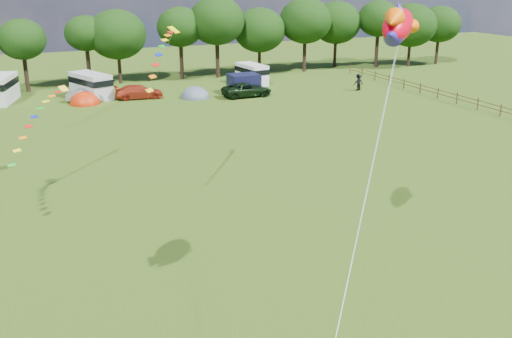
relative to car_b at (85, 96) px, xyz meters
name	(u,v)px	position (x,y,z in m)	size (l,w,h in m)	color
ground_plane	(337,331)	(3.65, -46.17, -0.65)	(180.00, 180.00, 0.00)	black
tree_line	(147,30)	(8.96, 8.82, 5.70)	(102.98, 10.98, 10.27)	black
fence	(429,90)	(35.65, -11.67, 0.05)	(0.12, 33.12, 1.20)	#472D19
car_b	(85,96)	(0.00, 0.00, 0.00)	(1.38, 3.69, 1.30)	gray
car_c	(139,92)	(5.58, -0.61, 0.09)	(2.09, 4.97, 1.49)	#A12B16
car_d	(247,90)	(16.82, -4.16, 0.12)	(2.55, 5.64, 1.54)	black
campervan_b	(0,88)	(-8.24, 3.18, 0.88)	(3.90, 6.25, 2.85)	silver
campervan_c	(91,85)	(0.85, 1.67, 0.81)	(4.24, 6.01, 2.71)	#B7B8BA
campervan_d	(252,73)	(20.27, 2.77, 0.66)	(2.72, 5.21, 2.44)	silver
tent_orange	(85,103)	(-0.20, -1.00, -0.63)	(3.21, 3.52, 2.51)	#BC2506
tent_greyblue	(195,97)	(11.38, -2.49, -0.63)	(3.27, 3.58, 2.43)	#4B5765
awning_navy	(244,83)	(17.45, -1.65, 0.38)	(3.30, 2.68, 2.06)	black
fish_kite	(397,26)	(7.59, -43.07, 10.33)	(3.07, 3.08, 1.84)	red
streamer_kite_b	(42,112)	(-5.25, -24.99, 4.08)	(4.24, 4.58, 3.77)	yellow
streamer_kite_c	(164,47)	(1.16, -31.21, 8.47)	(3.18, 4.99, 2.81)	#EAF400
walker_a	(357,82)	(30.00, -5.90, 0.31)	(0.94, 0.58, 1.93)	black
walker_b	(358,82)	(30.21, -5.79, 0.27)	(1.19, 0.55, 1.85)	black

